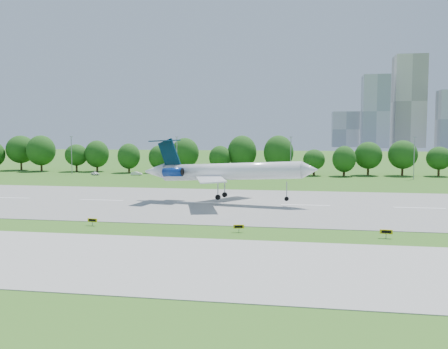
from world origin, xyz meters
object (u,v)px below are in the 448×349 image
taxi_sign_left (92,220)px  service_vehicle_a (136,173)px  service_vehicle_b (95,173)px  airliner (222,171)px

taxi_sign_left → service_vehicle_a: (-22.93, 82.19, -0.21)m
service_vehicle_a → service_vehicle_b: service_vehicle_a is taller
service_vehicle_a → service_vehicle_b: (-12.84, -2.13, -0.02)m
airliner → service_vehicle_a: (-37.45, 56.57, -5.62)m
taxi_sign_left → service_vehicle_b: service_vehicle_b is taller
service_vehicle_a → airliner: bearing=-148.2°
taxi_sign_left → airliner: bearing=66.8°
taxi_sign_left → service_vehicle_b: 87.69m
airliner → service_vehicle_a: bearing=132.5°
airliner → taxi_sign_left: size_ratio=22.76×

